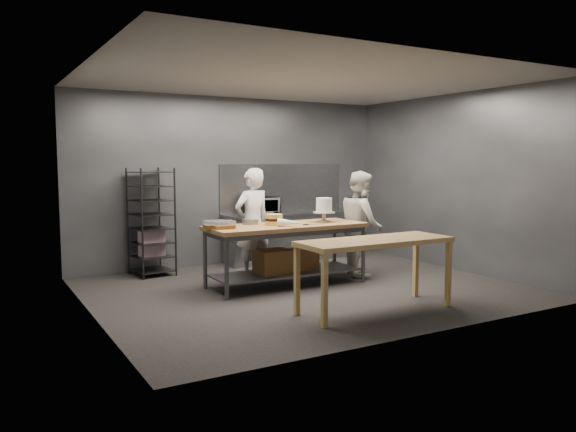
{
  "coord_description": "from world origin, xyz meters",
  "views": [
    {
      "loc": [
        -4.24,
        -6.87,
        1.86
      ],
      "look_at": [
        -0.14,
        0.28,
        1.05
      ],
      "focal_mm": 35.0,
      "sensor_mm": 36.0,
      "label": 1
    }
  ],
  "objects_px": {
    "chef_behind": "(252,224)",
    "work_table": "(286,248)",
    "layer_cake": "(274,219)",
    "frosted_cake_stand": "(324,207)",
    "speed_rack": "(151,223)",
    "near_counter": "(375,246)",
    "microwave": "(263,206)",
    "chef_right": "(361,223)"
  },
  "relations": [
    {
      "from": "frosted_cake_stand",
      "to": "chef_behind",
      "type": "bearing_deg",
      "value": 140.68
    },
    {
      "from": "work_table",
      "to": "layer_cake",
      "type": "xyz_separation_m",
      "value": [
        -0.18,
        0.04,
        0.43
      ]
    },
    {
      "from": "chef_behind",
      "to": "microwave",
      "type": "distance_m",
      "value": 1.39
    },
    {
      "from": "frosted_cake_stand",
      "to": "speed_rack",
      "type": "bearing_deg",
      "value": 140.98
    },
    {
      "from": "chef_behind",
      "to": "microwave",
      "type": "relative_size",
      "value": 3.23
    },
    {
      "from": "work_table",
      "to": "speed_rack",
      "type": "relative_size",
      "value": 1.37
    },
    {
      "from": "near_counter",
      "to": "speed_rack",
      "type": "distance_m",
      "value": 3.97
    },
    {
      "from": "near_counter",
      "to": "speed_rack",
      "type": "bearing_deg",
      "value": 116.51
    },
    {
      "from": "speed_rack",
      "to": "chef_behind",
      "type": "height_order",
      "value": "same"
    },
    {
      "from": "chef_right",
      "to": "chef_behind",
      "type": "bearing_deg",
      "value": 93.34
    },
    {
      "from": "work_table",
      "to": "speed_rack",
      "type": "bearing_deg",
      "value": 130.5
    },
    {
      "from": "chef_right",
      "to": "microwave",
      "type": "relative_size",
      "value": 3.14
    },
    {
      "from": "speed_rack",
      "to": "chef_right",
      "type": "distance_m",
      "value": 3.42
    },
    {
      "from": "work_table",
      "to": "speed_rack",
      "type": "height_order",
      "value": "speed_rack"
    },
    {
      "from": "near_counter",
      "to": "chef_right",
      "type": "distance_m",
      "value": 2.24
    },
    {
      "from": "work_table",
      "to": "microwave",
      "type": "xyz_separation_m",
      "value": [
        0.58,
        1.85,
        0.48
      ]
    },
    {
      "from": "frosted_cake_stand",
      "to": "microwave",
      "type": "bearing_deg",
      "value": 93.02
    },
    {
      "from": "microwave",
      "to": "frosted_cake_stand",
      "type": "height_order",
      "value": "frosted_cake_stand"
    },
    {
      "from": "microwave",
      "to": "layer_cake",
      "type": "relative_size",
      "value": 2.15
    },
    {
      "from": "chef_behind",
      "to": "microwave",
      "type": "height_order",
      "value": "chef_behind"
    },
    {
      "from": "chef_behind",
      "to": "work_table",
      "type": "bearing_deg",
      "value": 95.43
    },
    {
      "from": "frosted_cake_stand",
      "to": "layer_cake",
      "type": "distance_m",
      "value": 0.87
    },
    {
      "from": "speed_rack",
      "to": "near_counter",
      "type": "bearing_deg",
      "value": -63.49
    },
    {
      "from": "near_counter",
      "to": "chef_behind",
      "type": "height_order",
      "value": "chef_behind"
    },
    {
      "from": "chef_right",
      "to": "microwave",
      "type": "distance_m",
      "value": 1.97
    },
    {
      "from": "chef_right",
      "to": "speed_rack",
      "type": "bearing_deg",
      "value": 84.34
    },
    {
      "from": "near_counter",
      "to": "microwave",
      "type": "distance_m",
      "value": 3.66
    },
    {
      "from": "layer_cake",
      "to": "work_table",
      "type": "bearing_deg",
      "value": -11.18
    },
    {
      "from": "work_table",
      "to": "frosted_cake_stand",
      "type": "height_order",
      "value": "frosted_cake_stand"
    },
    {
      "from": "chef_behind",
      "to": "microwave",
      "type": "xyz_separation_m",
      "value": [
        0.78,
        1.13,
        0.18
      ]
    },
    {
      "from": "speed_rack",
      "to": "microwave",
      "type": "distance_m",
      "value": 2.1
    },
    {
      "from": "chef_behind",
      "to": "layer_cake",
      "type": "relative_size",
      "value": 6.94
    },
    {
      "from": "work_table",
      "to": "near_counter",
      "type": "height_order",
      "value": "work_table"
    },
    {
      "from": "work_table",
      "to": "frosted_cake_stand",
      "type": "distance_m",
      "value": 0.89
    },
    {
      "from": "work_table",
      "to": "frosted_cake_stand",
      "type": "relative_size",
      "value": 6.44
    },
    {
      "from": "chef_right",
      "to": "frosted_cake_stand",
      "type": "relative_size",
      "value": 4.57
    },
    {
      "from": "chef_behind",
      "to": "layer_cake",
      "type": "height_order",
      "value": "chef_behind"
    },
    {
      "from": "chef_behind",
      "to": "near_counter",
      "type": "bearing_deg",
      "value": 90.17
    },
    {
      "from": "microwave",
      "to": "layer_cake",
      "type": "xyz_separation_m",
      "value": [
        -0.76,
        -1.82,
        -0.05
      ]
    },
    {
      "from": "speed_rack",
      "to": "frosted_cake_stand",
      "type": "distance_m",
      "value": 2.83
    },
    {
      "from": "chef_behind",
      "to": "frosted_cake_stand",
      "type": "xyz_separation_m",
      "value": [
        0.88,
        -0.72,
        0.28
      ]
    },
    {
      "from": "speed_rack",
      "to": "chef_right",
      "type": "bearing_deg",
      "value": -29.29
    }
  ]
}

